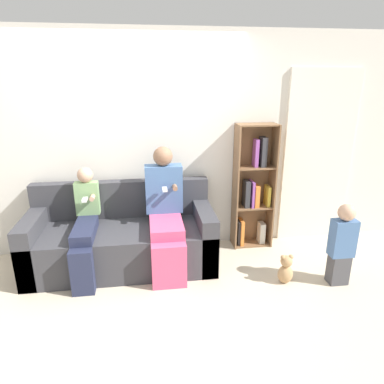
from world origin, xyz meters
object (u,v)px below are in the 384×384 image
Objects in this scene: adult_seated at (165,209)px; bookshelf at (253,190)px; toddler_standing at (342,244)px; child_seated at (85,226)px; couch at (123,240)px; teddy_bear at (286,270)px.

adult_seated is 0.87× the size of bookshelf.
bookshelf is at bearing 122.31° from toddler_standing.
child_seated is 2.63m from toddler_standing.
child_seated is at bearing -158.99° from couch.
adult_seated is 1.52× the size of toddler_standing.
toddler_standing is (1.73, -0.60, -0.24)m from adult_seated.
child_seated is at bearing -175.95° from adult_seated.
toddler_standing is 2.70× the size of teddy_bear.
child_seated is (-0.85, -0.06, -0.12)m from adult_seated.
bookshelf is 1.08m from teddy_bear.
child_seated is at bearing -166.77° from bookshelf.
child_seated is 3.46× the size of teddy_bear.
toddler_standing is (2.57, -0.54, -0.12)m from child_seated.
bookshelf is at bearing 13.23° from child_seated.
couch is at bearing 163.00° from toddler_standing.
toddler_standing is at bearing -11.77° from child_seated.
bookshelf reaches higher than child_seated.
bookshelf is at bearing 11.36° from couch.
adult_seated is 4.12× the size of teddy_bear.
couch is at bearing -168.64° from bookshelf.
teddy_bear is at bearing -12.87° from child_seated.
child_seated is at bearing 168.23° from toddler_standing.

